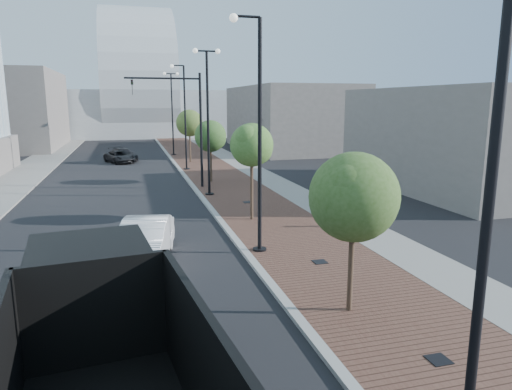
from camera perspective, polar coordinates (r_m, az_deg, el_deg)
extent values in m
cube|color=#4C2D23|center=(48.35, -5.99, 4.23)|extent=(7.00, 140.00, 0.12)
cube|color=slate|center=(48.86, -2.86, 4.36)|extent=(2.40, 140.00, 0.13)
cube|color=gray|center=(47.91, -10.13, 4.06)|extent=(0.30, 140.00, 0.14)
cube|color=slate|center=(48.50, -25.63, 3.19)|extent=(4.00, 140.00, 0.12)
cube|color=black|center=(11.26, -19.56, -12.00)|extent=(2.77, 2.86, 2.60)
cube|color=black|center=(12.97, -19.62, -12.91)|extent=(2.44, 0.76, 1.30)
cube|color=black|center=(10.20, -18.90, -18.61)|extent=(2.57, 1.07, 0.50)
cube|color=black|center=(8.71, -19.13, -13.68)|extent=(2.49, 0.40, 2.00)
cylinder|color=black|center=(11.26, -24.64, -18.95)|extent=(0.42, 1.12, 1.10)
cylinder|color=silver|center=(11.26, -24.64, -18.95)|extent=(0.40, 0.63, 0.60)
cylinder|color=black|center=(11.29, -13.42, -18.06)|extent=(0.42, 1.12, 1.10)
cylinder|color=silver|center=(11.29, -13.42, -18.06)|extent=(0.40, 0.63, 0.60)
cylinder|color=black|center=(12.67, -24.33, -15.38)|extent=(0.42, 1.12, 1.10)
cylinder|color=silver|center=(12.67, -24.33, -15.38)|extent=(0.40, 0.63, 0.60)
cylinder|color=black|center=(12.70, -14.55, -14.62)|extent=(0.42, 1.12, 1.10)
cylinder|color=silver|center=(12.70, -14.55, -14.62)|extent=(0.40, 0.63, 0.60)
imported|color=silver|center=(18.30, -13.58, -5.54)|extent=(2.70, 5.18, 1.62)
imported|color=black|center=(48.88, -16.47, 4.54)|extent=(3.49, 4.77, 1.20)
imported|color=black|center=(50.39, -16.05, 4.81)|extent=(3.36, 4.82, 1.29)
imported|color=black|center=(22.74, 12.21, -2.25)|extent=(0.66, 0.54, 1.56)
cylinder|color=black|center=(7.41, 26.78, -0.93)|extent=(0.16, 0.16, 9.00)
cylinder|color=black|center=(18.98, 0.44, -6.85)|extent=(0.56, 0.56, 0.20)
cylinder|color=black|center=(18.08, 0.47, 6.88)|extent=(0.16, 0.16, 9.00)
cylinder|color=black|center=(18.16, -1.14, 21.15)|extent=(1.00, 0.10, 0.10)
sphere|color=silver|center=(18.03, -2.78, 20.98)|extent=(0.32, 0.32, 0.32)
cylinder|color=black|center=(30.34, -5.76, 0.04)|extent=(0.56, 0.56, 0.20)
cylinder|color=black|center=(29.78, -5.93, 8.60)|extent=(0.16, 0.16, 9.00)
cylinder|color=black|center=(29.91, -6.12, 17.24)|extent=(1.40, 0.10, 0.10)
sphere|color=silver|center=(29.80, -7.51, 17.23)|extent=(0.32, 0.32, 0.32)
sphere|color=silver|center=(30.03, -4.74, 17.24)|extent=(0.32, 0.32, 0.32)
cylinder|color=black|center=(42.05, -8.54, 3.15)|extent=(0.56, 0.56, 0.20)
cylinder|color=black|center=(41.66, -8.72, 9.31)|extent=(0.16, 0.16, 9.00)
cylinder|color=black|center=(41.69, -9.62, 15.48)|extent=(1.00, 0.10, 0.10)
sphere|color=silver|center=(41.63, -10.33, 15.36)|extent=(0.32, 0.32, 0.32)
cylinder|color=black|center=(53.89, -10.11, 4.89)|extent=(0.56, 0.56, 0.20)
cylinder|color=black|center=(53.58, -10.28, 9.70)|extent=(0.16, 0.16, 9.00)
cylinder|color=black|center=(53.65, -10.46, 14.50)|extent=(1.40, 0.10, 0.10)
sphere|color=silver|center=(53.59, -11.22, 14.48)|extent=(0.32, 0.32, 0.32)
sphere|color=silver|center=(53.72, -9.69, 14.52)|extent=(0.32, 0.32, 0.32)
cylinder|color=black|center=(32.78, -6.79, 7.74)|extent=(0.18, 0.18, 8.00)
cylinder|color=black|center=(32.47, -11.44, 13.93)|extent=(5.00, 0.12, 0.12)
imported|color=black|center=(32.35, -15.02, 12.71)|extent=(0.16, 0.20, 1.00)
cylinder|color=#382619|center=(13.54, 11.64, -7.93)|extent=(0.16, 0.16, 3.23)
sphere|color=#314F1B|center=(13.05, 11.96, -0.24)|extent=(2.51, 2.51, 2.51)
sphere|color=#314F1B|center=(13.54, 12.85, -0.86)|extent=(1.76, 1.76, 1.76)
sphere|color=#314F1B|center=(12.60, 11.43, 0.86)|extent=(1.51, 1.51, 1.51)
cylinder|color=#382619|center=(23.49, -0.53, 1.08)|extent=(0.16, 0.16, 3.68)
sphere|color=#386221|center=(23.21, -0.54, 6.19)|extent=(2.18, 2.18, 2.18)
sphere|color=#386221|center=(23.63, 0.21, 5.64)|extent=(1.53, 1.53, 1.53)
sphere|color=#386221|center=(22.81, -1.08, 7.03)|extent=(1.31, 1.31, 1.31)
cylinder|color=#382619|center=(35.12, -5.59, 4.17)|extent=(0.16, 0.16, 3.31)
sphere|color=#294D1A|center=(34.94, -5.65, 7.24)|extent=(2.38, 2.38, 2.38)
sphere|color=#294D1A|center=(35.32, -5.08, 6.91)|extent=(1.66, 1.66, 1.66)
sphere|color=#294D1A|center=(34.57, -6.07, 7.74)|extent=(1.43, 1.43, 1.43)
cylinder|color=#382619|center=(46.90, -8.14, 6.18)|extent=(0.16, 0.16, 3.73)
sphere|color=#3D541C|center=(46.76, -8.21, 8.78)|extent=(2.65, 2.65, 2.65)
sphere|color=#3D541C|center=(47.12, -7.76, 8.49)|extent=(1.85, 1.85, 1.85)
sphere|color=#3D541C|center=(46.41, -8.55, 9.21)|extent=(1.59, 1.59, 1.59)
cube|color=#A4AAAE|center=(92.39, -14.18, 9.79)|extent=(50.00, 28.00, 8.00)
cube|color=#69625E|center=(69.14, -28.91, 9.14)|extent=(14.00, 20.00, 10.00)
cube|color=#605A56|center=(60.87, 4.16, 9.44)|extent=(12.00, 22.00, 8.00)
cube|color=#615B57|center=(35.39, 23.92, 6.31)|extent=(10.00, 16.00, 7.00)
cube|color=black|center=(12.24, 21.59, -18.36)|extent=(0.50, 0.50, 0.02)
cube|color=black|center=(17.76, 7.89, -8.16)|extent=(0.50, 0.50, 0.02)
cube|color=black|center=(27.82, -1.05, -0.88)|extent=(0.50, 0.50, 0.02)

